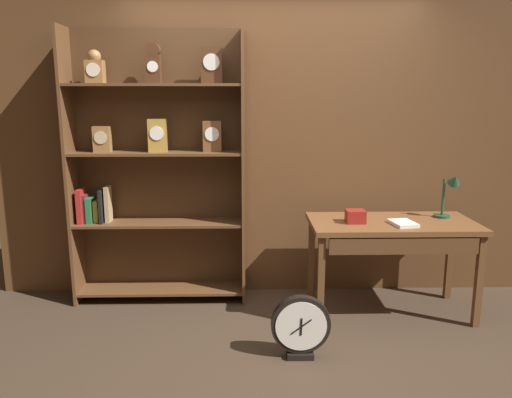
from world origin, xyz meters
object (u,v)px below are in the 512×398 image
at_px(bookshelf, 155,166).
at_px(toolbox_small, 355,216).
at_px(workbench, 393,233).
at_px(desk_lamp, 450,192).
at_px(open_repair_manual, 403,223).
at_px(round_clock_large, 301,326).

height_order(bookshelf, toolbox_small, bookshelf).
bearing_deg(workbench, desk_lamp, 13.98).
height_order(desk_lamp, toolbox_small, desk_lamp).
relative_size(workbench, open_repair_manual, 5.84).
bearing_deg(bookshelf, open_repair_manual, -13.45).
distance_m(workbench, toolbox_small, 0.33).
distance_m(workbench, round_clock_large, 1.13).
relative_size(bookshelf, open_repair_manual, 10.23).
distance_m(workbench, desk_lamp, 0.57).
height_order(toolbox_small, open_repair_manual, toolbox_small).
bearing_deg(workbench, round_clock_large, -139.37).
bearing_deg(open_repair_manual, desk_lamp, 16.29).
xyz_separation_m(bookshelf, desk_lamp, (2.36, -0.26, -0.18)).
height_order(bookshelf, open_repair_manual, bookshelf).
bearing_deg(open_repair_manual, bookshelf, 156.90).
xyz_separation_m(desk_lamp, round_clock_large, (-1.26, -0.79, -0.75)).
bearing_deg(open_repair_manual, toolbox_small, 157.74).
relative_size(bookshelf, toolbox_small, 15.72).
bearing_deg(bookshelf, desk_lamp, -6.21).
distance_m(desk_lamp, open_repair_manual, 0.51).
height_order(workbench, desk_lamp, desk_lamp).
bearing_deg(round_clock_large, desk_lamp, 32.21).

